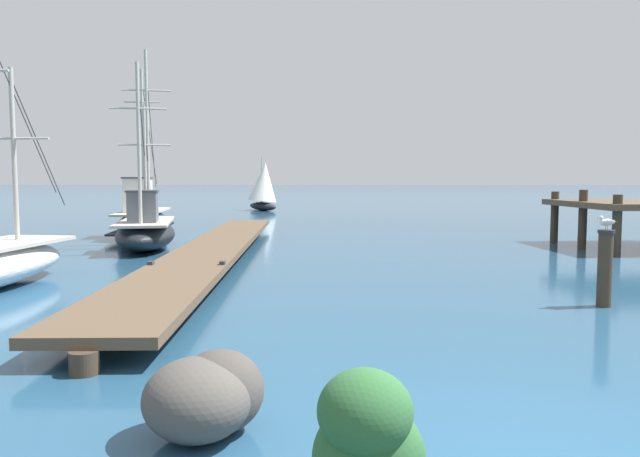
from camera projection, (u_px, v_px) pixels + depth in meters
The scene contains 8 objects.
floating_dock at pixel (215, 247), 17.69m from camera, with size 3.39×21.06×0.53m.
fishing_boat_1 at pixel (146, 230), 20.22m from camera, with size 3.04×7.05×6.86m.
fishing_boat_2 at pixel (143, 218), 25.15m from camera, with size 2.55×6.63×6.89m.
pier_platform at pixel (638, 207), 20.55m from camera, with size 5.19×5.38×2.04m.
mooring_piling at pixel (605, 267), 11.19m from camera, with size 0.30×0.30×1.43m.
perched_seagull at pixel (607, 222), 11.12m from camera, with size 0.38×0.19×0.27m.
shore_rock_far_edge at pixel (207, 397), 5.60m from camera, with size 1.44×1.50×0.78m.
distant_sailboat at pixel (264, 186), 44.12m from camera, with size 3.24×4.13×3.92m.
Camera 1 is at (-1.58, -4.91, 2.39)m, focal length 33.99 mm.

